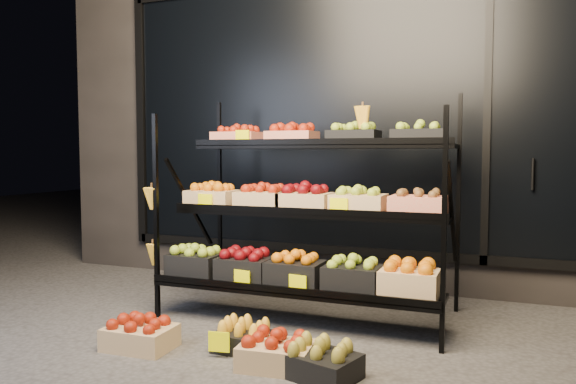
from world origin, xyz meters
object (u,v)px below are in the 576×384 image
at_px(floor_crate_left, 140,333).
at_px(floor_crate_midleft, 243,337).
at_px(display_rack, 305,211).
at_px(floor_crate_midright, 276,351).

height_order(floor_crate_left, floor_crate_midleft, floor_crate_left).
bearing_deg(floor_crate_left, floor_crate_midleft, 15.95).
bearing_deg(display_rack, floor_crate_left, -124.86).
distance_m(display_rack, floor_crate_midright, 1.24).
height_order(display_rack, floor_crate_midleft, display_rack).
bearing_deg(display_rack, floor_crate_midright, -79.24).
xyz_separation_m(floor_crate_midleft, floor_crate_midright, (0.30, -0.17, 0.01)).
bearing_deg(floor_crate_midright, display_rack, 95.22).
distance_m(display_rack, floor_crate_midleft, 1.09).
height_order(display_rack, floor_crate_midright, display_rack).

